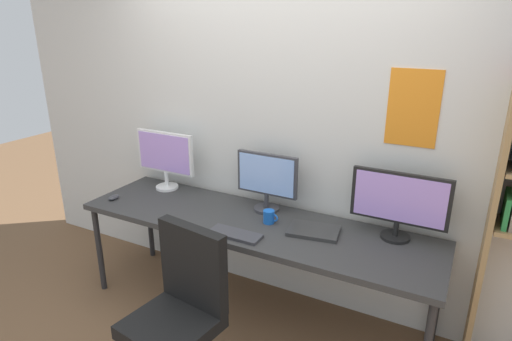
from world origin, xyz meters
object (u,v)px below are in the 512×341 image
object	(u,v)px
monitor_left	(165,156)
laptop_closed	(314,231)
coffee_mug	(269,217)
desk	(253,228)
monitor_center	(267,179)
monitor_right	(399,202)
office_chair	(180,331)
computer_mouse	(114,197)
keyboard_main	(235,234)

from	to	relation	value
monitor_left	laptop_closed	world-z (taller)	monitor_left
coffee_mug	desk	bearing A→B (deg)	-163.46
monitor_center	monitor_right	size ratio (longest dim) A/B	0.78
monitor_center	laptop_closed	distance (m)	0.51
office_chair	coffee_mug	bearing A→B (deg)	79.95
monitor_right	computer_mouse	bearing A→B (deg)	-169.49
keyboard_main	laptop_closed	world-z (taller)	laptop_closed
monitor_left	monitor_center	distance (m)	0.90
keyboard_main	coffee_mug	bearing A→B (deg)	67.43
monitor_right	laptop_closed	distance (m)	0.56
office_chair	computer_mouse	size ratio (longest dim) A/B	10.31
keyboard_main	coffee_mug	distance (m)	0.29
keyboard_main	computer_mouse	distance (m)	1.11
monitor_right	keyboard_main	world-z (taller)	monitor_right
desk	coffee_mug	size ratio (longest dim) A/B	23.50
computer_mouse	keyboard_main	bearing A→B (deg)	-3.54
laptop_closed	coffee_mug	xyz separation A→B (m)	(-0.31, -0.01, 0.03)
keyboard_main	coffee_mug	size ratio (longest dim) A/B	3.23
computer_mouse	monitor_left	bearing A→B (deg)	60.35
desk	keyboard_main	distance (m)	0.24
monitor_left	keyboard_main	bearing A→B (deg)	-26.17
monitor_center	coffee_mug	world-z (taller)	monitor_center
office_chair	computer_mouse	distance (m)	1.29
keyboard_main	laptop_closed	size ratio (longest dim) A/B	1.07
keyboard_main	monitor_left	bearing A→B (deg)	153.83
desk	keyboard_main	xyz separation A→B (m)	(0.00, -0.23, 0.06)
desk	monitor_right	distance (m)	0.97
monitor_left	computer_mouse	distance (m)	0.50
monitor_right	coffee_mug	world-z (taller)	monitor_right
office_chair	monitor_left	size ratio (longest dim) A/B	1.89
monitor_center	computer_mouse	size ratio (longest dim) A/B	4.74
monitor_left	computer_mouse	bearing A→B (deg)	-119.65
monitor_right	keyboard_main	distance (m)	1.03
monitor_right	computer_mouse	world-z (taller)	monitor_right
monitor_left	coffee_mug	world-z (taller)	monitor_left
office_chair	monitor_center	distance (m)	1.15
monitor_left	computer_mouse	world-z (taller)	monitor_left
desk	monitor_center	xyz separation A→B (m)	(0.00, 0.21, 0.28)
keyboard_main	monitor_center	bearing A→B (deg)	90.00
monitor_right	laptop_closed	world-z (taller)	monitor_right
keyboard_main	computer_mouse	size ratio (longest dim) A/B	3.56
monitor_left	office_chair	bearing A→B (deg)	-49.16
coffee_mug	computer_mouse	bearing A→B (deg)	-170.99
desk	laptop_closed	bearing A→B (deg)	5.64
monitor_left	computer_mouse	xyz separation A→B (m)	(-0.21, -0.37, -0.26)
monitor_left	coffee_mug	bearing A→B (deg)	-10.11
keyboard_main	laptop_closed	xyz separation A→B (m)	(0.42, 0.27, 0.00)
desk	monitor_left	world-z (taller)	monitor_left
laptop_closed	keyboard_main	bearing A→B (deg)	-156.65
desk	computer_mouse	world-z (taller)	computer_mouse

